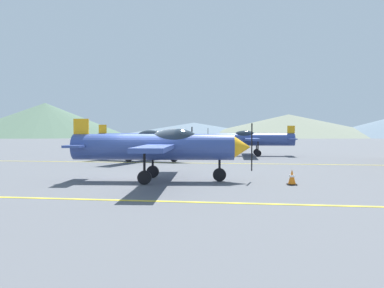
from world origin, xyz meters
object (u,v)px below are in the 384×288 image
(airplane_far, at_px, (252,139))
(car_sedan, at_px, (197,142))
(airplane_mid, at_px, (142,140))
(airplane_near, at_px, (160,146))
(traffic_cone_front, at_px, (292,177))

(airplane_far, height_order, car_sedan, airplane_far)
(airplane_mid, height_order, car_sedan, airplane_mid)
(airplane_mid, bearing_deg, airplane_near, -70.77)
(airplane_far, distance_m, car_sedan, 12.07)
(airplane_near, relative_size, car_sedan, 1.84)
(airplane_near, bearing_deg, airplane_mid, 109.23)
(car_sedan, bearing_deg, airplane_far, -60.34)
(airplane_mid, relative_size, airplane_far, 1.00)
(airplane_mid, distance_m, airplane_far, 10.25)
(car_sedan, xyz_separation_m, traffic_cone_front, (7.05, -27.96, -0.56))
(airplane_far, distance_m, traffic_cone_front, 17.56)
(car_sedan, height_order, traffic_cone_front, car_sedan)
(airplane_near, distance_m, airplane_far, 17.55)
(car_sedan, relative_size, traffic_cone_front, 7.87)
(airplane_mid, bearing_deg, car_sedan, 84.20)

